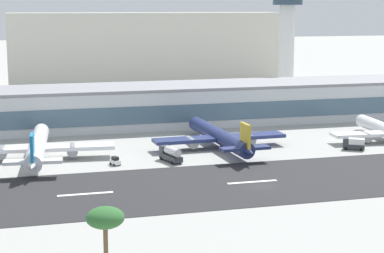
# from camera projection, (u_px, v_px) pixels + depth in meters

# --- Properties ---
(ground_plane) EXTENTS (1400.00, 1400.00, 0.00)m
(ground_plane) POSITION_uv_depth(u_px,v_px,m) (264.00, 187.00, 149.68)
(ground_plane) COLOR #9E9E99
(runway_strip) EXTENTS (800.00, 37.49, 0.08)m
(runway_strip) POSITION_uv_depth(u_px,v_px,m) (257.00, 182.00, 153.77)
(runway_strip) COLOR #262628
(runway_strip) RESTS_ON ground_plane
(runway_centreline_dash_3) EXTENTS (12.00, 1.20, 0.01)m
(runway_centreline_dash_3) POSITION_uv_depth(u_px,v_px,m) (85.00, 194.00, 143.63)
(runway_centreline_dash_3) COLOR white
(runway_centreline_dash_3) RESTS_ON runway_strip
(runway_centreline_dash_4) EXTENTS (12.00, 1.20, 0.01)m
(runway_centreline_dash_4) POSITION_uv_depth(u_px,v_px,m) (252.00, 182.00, 153.48)
(runway_centreline_dash_4) COLOR white
(runway_centreline_dash_4) RESTS_ON runway_strip
(terminal_building) EXTENTS (183.10, 27.19, 13.56)m
(terminal_building) POSITION_uv_depth(u_px,v_px,m) (180.00, 104.00, 229.49)
(terminal_building) COLOR silver
(terminal_building) RESTS_ON ground_plane
(control_tower) EXTENTS (13.29, 13.29, 47.71)m
(control_tower) POSITION_uv_depth(u_px,v_px,m) (287.00, 31.00, 276.50)
(control_tower) COLOR silver
(control_tower) RESTS_ON ground_plane
(distant_hotel_block) EXTENTS (136.43, 24.75, 36.91)m
(distant_hotel_block) POSITION_uv_depth(u_px,v_px,m) (147.00, 50.00, 335.77)
(distant_hotel_block) COLOR beige
(distant_hotel_block) RESTS_ON ground_plane
(airliner_blue_tail_gate_0) EXTENTS (40.80, 50.18, 10.48)m
(airliner_blue_tail_gate_0) POSITION_uv_depth(u_px,v_px,m) (37.00, 148.00, 175.05)
(airliner_blue_tail_gate_0) COLOR silver
(airliner_blue_tail_gate_0) RESTS_ON ground_plane
(airliner_gold_tail_gate_1) EXTENTS (38.88, 49.29, 10.28)m
(airliner_gold_tail_gate_1) POSITION_uv_depth(u_px,v_px,m) (221.00, 137.00, 189.25)
(airliner_gold_tail_gate_1) COLOR navy
(airliner_gold_tail_gate_1) RESTS_ON ground_plane
(service_box_truck_0) EXTENTS (6.39, 5.11, 3.25)m
(service_box_truck_0) POSITION_uv_depth(u_px,v_px,m) (354.00, 143.00, 188.04)
(service_box_truck_0) COLOR #2D3338
(service_box_truck_0) RESTS_ON ground_plane
(service_baggage_tug_1) EXTENTS (2.67, 3.54, 2.20)m
(service_baggage_tug_1) POSITION_uv_depth(u_px,v_px,m) (115.00, 161.00, 170.02)
(service_baggage_tug_1) COLOR white
(service_baggage_tug_1) RESTS_ON ground_plane
(service_fuel_truck_2) EXTENTS (4.79, 8.89, 3.95)m
(service_fuel_truck_2) POSITION_uv_depth(u_px,v_px,m) (171.00, 154.00, 173.58)
(service_fuel_truck_2) COLOR #2D3338
(service_fuel_truck_2) RESTS_ON ground_plane
(palm_tree_1) EXTENTS (5.13, 5.13, 13.91)m
(palm_tree_1) POSITION_uv_depth(u_px,v_px,m) (105.00, 221.00, 87.75)
(palm_tree_1) COLOR brown
(palm_tree_1) RESTS_ON ground_plane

